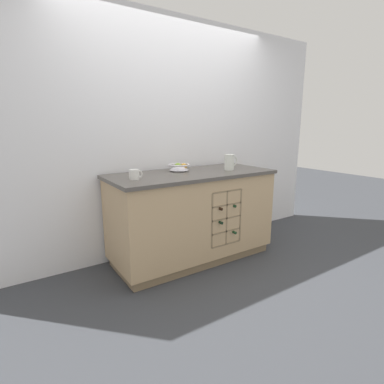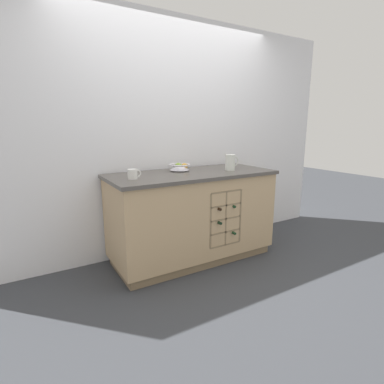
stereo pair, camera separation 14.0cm
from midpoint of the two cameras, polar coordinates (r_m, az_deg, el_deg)
name	(u,v)px [view 1 (the left image)]	position (r m, az deg, el deg)	size (l,w,h in m)	color
ground_plane	(192,257)	(3.36, -1.23, -12.29)	(14.00, 14.00, 0.00)	#383A3F
back_wall	(171,138)	(3.41, -5.16, 10.25)	(4.40, 0.06, 2.55)	white
kitchen_island	(192,216)	(3.18, -1.21, -4.51)	(1.73, 0.77, 0.94)	#8B7354
fruit_bowl	(179,167)	(3.18, -3.70, 4.86)	(0.23, 0.23, 0.08)	silver
white_pitcher	(230,162)	(3.26, 5.95, 5.74)	(0.17, 0.11, 0.17)	silver
ceramic_mug	(134,175)	(2.73, -12.37, 3.27)	(0.13, 0.09, 0.09)	white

